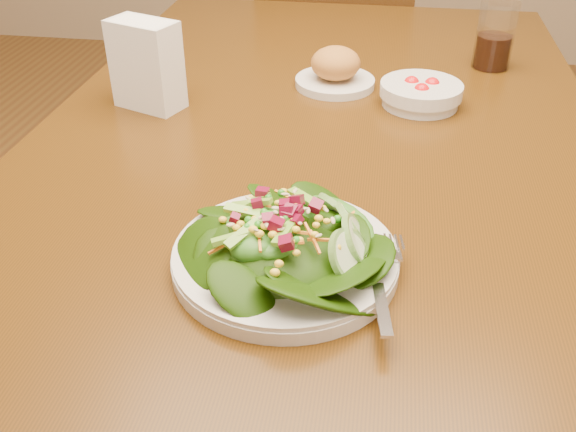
# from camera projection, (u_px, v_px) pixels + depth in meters

# --- Properties ---
(ground_plane) EXTENTS (5.00, 5.00, 0.00)m
(ground_plane) POSITION_uv_depth(u_px,v_px,m) (312.00, 423.00, 1.46)
(ground_plane) COLOR brown
(dining_table) EXTENTS (0.90, 1.40, 0.75)m
(dining_table) POSITION_uv_depth(u_px,v_px,m) (320.00, 175.00, 1.10)
(dining_table) COLOR #452608
(dining_table) RESTS_ON ground_plane
(chair_far) EXTENTS (0.46, 0.47, 0.97)m
(chair_far) POSITION_uv_depth(u_px,v_px,m) (333.00, 64.00, 1.94)
(chair_far) COLOR #412610
(chair_far) RESTS_ON ground_plane
(salad_plate) EXTENTS (0.26, 0.25, 0.07)m
(salad_plate) POSITION_uv_depth(u_px,v_px,m) (293.00, 247.00, 0.71)
(salad_plate) COLOR silver
(salad_plate) RESTS_ON dining_table
(bread_plate) EXTENTS (0.14, 0.14, 0.07)m
(bread_plate) POSITION_uv_depth(u_px,v_px,m) (335.00, 71.00, 1.15)
(bread_plate) COLOR silver
(bread_plate) RESTS_ON dining_table
(tomato_bowl) EXTENTS (0.14, 0.14, 0.05)m
(tomato_bowl) POSITION_uv_depth(u_px,v_px,m) (421.00, 94.00, 1.08)
(tomato_bowl) COLOR silver
(tomato_bowl) RESTS_ON dining_table
(drinking_glass) EXTENTS (0.07, 0.07, 0.13)m
(drinking_glass) POSITION_uv_depth(u_px,v_px,m) (494.00, 40.00, 1.22)
(drinking_glass) COLOR silver
(drinking_glass) RESTS_ON dining_table
(napkin_holder) EXTENTS (0.13, 0.10, 0.15)m
(napkin_holder) POSITION_uv_depth(u_px,v_px,m) (146.00, 62.00, 1.05)
(napkin_holder) COLOR white
(napkin_holder) RESTS_ON dining_table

